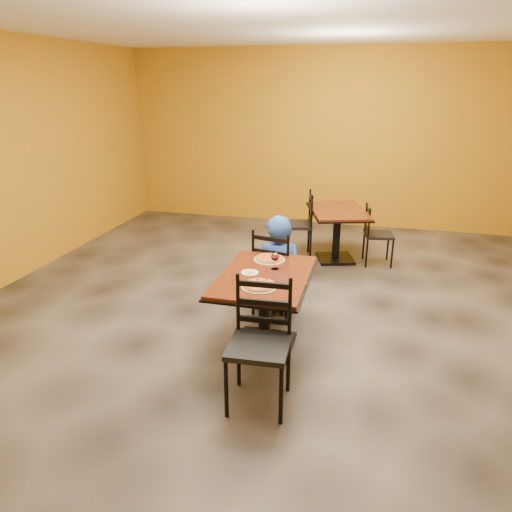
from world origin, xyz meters
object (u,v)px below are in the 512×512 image
(chair_second_left, at_px, (296,225))
(wine_glass, at_px, (275,260))
(chair_second_right, at_px, (379,235))
(diner, at_px, (277,264))
(pizza_far, at_px, (269,258))
(chair_main_near, at_px, (259,347))
(chair_main_far, at_px, (277,270))
(table_main, at_px, (265,294))
(pizza_main, at_px, (259,285))
(table_second, at_px, (337,223))
(plate_main, at_px, (259,287))
(plate_far, at_px, (269,260))
(side_plate, at_px, (250,273))

(chair_second_left, distance_m, wine_glass, 2.47)
(chair_second_right, bearing_deg, diner, 139.79)
(chair_second_right, bearing_deg, chair_second_left, 80.66)
(pizza_far, bearing_deg, chair_main_near, -80.70)
(chair_main_far, bearing_deg, chair_main_near, 108.69)
(table_main, bearing_deg, wine_glass, 69.24)
(chair_main_near, distance_m, diner, 1.69)
(pizza_main, xyz_separation_m, pizza_far, (-0.07, 0.68, 0.00))
(table_main, relative_size, wine_glass, 6.83)
(pizza_main, bearing_deg, table_main, 94.04)
(table_second, relative_size, chair_main_far, 1.31)
(chair_second_right, distance_m, diner, 2.08)
(chair_main_far, xyz_separation_m, plate_main, (0.06, -1.08, 0.27))
(diner, relative_size, plate_far, 3.56)
(chair_main_near, bearing_deg, diner, 93.91)
(side_plate, bearing_deg, chair_second_left, 90.02)
(table_main, distance_m, side_plate, 0.25)
(chair_second_left, height_order, plate_far, chair_second_left)
(pizza_main, xyz_separation_m, wine_glass, (0.04, 0.45, 0.07))
(chair_second_left, bearing_deg, pizza_far, -9.82)
(table_main, relative_size, table_second, 0.97)
(table_second, height_order, side_plate, side_plate)
(table_main, bearing_deg, table_second, 80.46)
(table_main, height_order, plate_main, plate_main)
(table_second, relative_size, side_plate, 7.96)
(chair_main_near, xyz_separation_m, side_plate, (-0.30, 0.87, 0.25))
(chair_main_near, xyz_separation_m, plate_far, (-0.21, 1.26, 0.25))
(pizza_main, height_order, wine_glass, wine_glass)
(chair_second_right, xyz_separation_m, plate_far, (-1.06, -2.21, 0.33))
(plate_main, relative_size, plate_far, 1.00)
(chair_second_right, height_order, pizza_main, chair_second_right)
(pizza_main, height_order, plate_far, pizza_main)
(table_main, xyz_separation_m, diner, (-0.05, 0.81, -0.00))
(table_second, bearing_deg, chair_main_near, -94.56)
(chair_second_right, relative_size, pizza_main, 2.96)
(plate_main, xyz_separation_m, plate_far, (-0.07, 0.68, 0.00))
(table_second, distance_m, chair_main_near, 3.48)
(chair_second_left, xyz_separation_m, wine_glass, (0.21, -2.44, 0.36))
(table_second, bearing_deg, chair_second_right, 0.00)
(chair_main_far, xyz_separation_m, pizza_main, (0.06, -1.08, 0.28))
(table_second, distance_m, side_plate, 2.67)
(chair_main_far, bearing_deg, chair_second_left, -75.06)
(chair_second_right, height_order, diner, diner)
(diner, height_order, wine_glass, diner)
(chair_main_near, height_order, pizza_main, chair_main_near)
(chair_main_far, xyz_separation_m, side_plate, (-0.10, -0.79, 0.27))
(plate_main, distance_m, pizza_far, 0.68)
(side_plate, xyz_separation_m, wine_glass, (0.20, 0.16, 0.08))
(pizza_far, relative_size, wine_glass, 1.56)
(table_second, relative_size, chair_main_near, 1.25)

